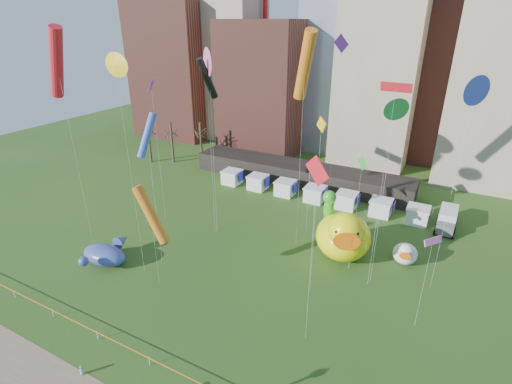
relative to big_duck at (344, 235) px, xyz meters
The scene contains 30 objects.
ground 24.69m from the big_duck, 112.28° to the right, with size 160.00×160.00×0.00m, color #274916.
skyline 43.13m from the big_duck, 100.39° to the left, with size 101.00×23.00×68.00m.
pavilion 23.51m from the big_duck, 124.50° to the left, with size 38.00×6.00×3.20m, color black.
vendor_tents 15.82m from the big_duck, 121.81° to the left, with size 33.24×2.80×2.40m.
bare_trees 43.32m from the big_duck, 155.63° to the left, with size 8.44×6.44×8.50m.
caution_tape 24.61m from the big_duck, 112.28° to the right, with size 50.00×0.06×0.90m.
big_duck is the anchor object (origin of this frame).
small_duck 7.31m from the big_duck, 19.01° to the left, with size 2.98×3.88×2.92m.
seahorse_green 3.81m from the big_duck, 154.89° to the left, with size 2.05×2.29×7.76m.
seahorse_purple 2.32m from the big_duck, 53.58° to the right, with size 1.20×1.52×4.74m.
whale_inflatable 27.67m from the big_duck, 150.08° to the right, with size 5.83×7.33×2.50m.
box_truck 17.41m from the big_duck, 53.07° to the left, with size 2.57×5.98×2.52m.
toddler 29.27m from the big_duck, 117.46° to the right, with size 0.30×0.22×0.87m, color silver.
kite_0 35.01m from the big_duck, 152.74° to the right, with size 4.28×2.30×25.57m.
kite_1 13.36m from the big_duck, 39.68° to the right, with size 1.36×1.67×9.36m.
kite_2 23.68m from the big_duck, behind, with size 1.49×2.90×22.19m.
kite_3 16.40m from the big_duck, 38.18° to the right, with size 1.38×1.66×19.65m.
kite_4 16.29m from the big_duck, 98.72° to the right, with size 1.62×2.49×18.07m.
kite_5 24.40m from the big_duck, 149.96° to the right, with size 1.54×2.78×17.44m.
kite_6 21.72m from the big_duck, 139.25° to the right, with size 3.68×1.38×11.23m.
kite_7 29.54m from the big_duck, behind, with size 2.76×3.58×19.04m.
kite_8 18.69m from the big_duck, 86.39° to the right, with size 2.17×0.96×17.09m.
kite_9 24.79m from the big_duck, behind, with size 2.50×2.45×23.16m.
kite_10 9.02m from the big_duck, 149.01° to the left, with size 0.54×1.95×9.36m.
kite_11 12.24m from the big_duck, 96.06° to the left, with size 1.56×1.39×9.22m.
kite_12 29.77m from the big_duck, 145.44° to the right, with size 2.22×0.60×23.27m.
kite_13 20.00m from the big_duck, ahead, with size 1.57×2.34×21.72m.
kite_14 19.35m from the big_duck, behind, with size 3.71×4.25×25.24m.
kite_15 21.32m from the big_duck, 119.95° to the left, with size 1.35×1.72×24.44m.
kite_16 18.16m from the big_duck, 43.45° to the right, with size 2.66×0.61×21.03m.
Camera 1 is at (18.43, -16.13, 25.87)m, focal length 27.00 mm.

